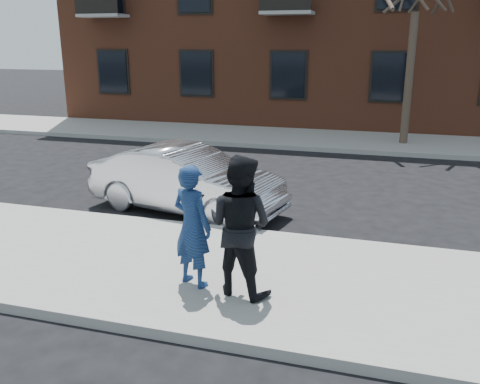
% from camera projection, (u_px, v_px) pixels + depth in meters
% --- Properties ---
extents(ground, '(100.00, 100.00, 0.00)m').
position_uv_depth(ground, '(126.00, 260.00, 8.35)').
color(ground, black).
rests_on(ground, ground).
extents(near_sidewalk, '(50.00, 3.50, 0.15)m').
position_uv_depth(near_sidewalk, '(118.00, 262.00, 8.10)').
color(near_sidewalk, gray).
rests_on(near_sidewalk, ground).
extents(near_curb, '(50.00, 0.10, 0.15)m').
position_uv_depth(near_curb, '(165.00, 224.00, 9.75)').
color(near_curb, '#999691').
rests_on(near_curb, ground).
extents(far_sidewalk, '(50.00, 3.50, 0.15)m').
position_uv_depth(far_sidewalk, '(275.00, 137.00, 18.68)').
color(far_sidewalk, gray).
rests_on(far_sidewalk, ground).
extents(far_curb, '(50.00, 0.10, 0.15)m').
position_uv_depth(far_curb, '(263.00, 146.00, 17.02)').
color(far_curb, '#999691').
rests_on(far_curb, ground).
extents(silver_sedan, '(4.36, 2.26, 1.37)m').
position_uv_depth(silver_sedan, '(186.00, 180.00, 10.55)').
color(silver_sedan, silver).
rests_on(silver_sedan, ground).
extents(man_hoodie, '(0.74, 0.62, 1.73)m').
position_uv_depth(man_hoodie, '(192.00, 226.00, 6.96)').
color(man_hoodie, navy).
rests_on(man_hoodie, near_sidewalk).
extents(man_peacoat, '(1.08, 0.93, 1.92)m').
position_uv_depth(man_peacoat, '(240.00, 226.00, 6.72)').
color(man_peacoat, black).
rests_on(man_peacoat, near_sidewalk).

